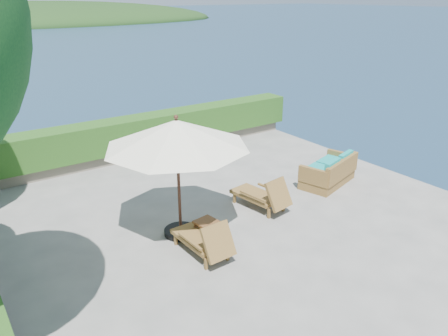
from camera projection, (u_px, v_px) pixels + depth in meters
ground at (233, 223)px, 10.42m from camera, size 12.00×12.00×0.00m
foundation at (232, 278)px, 11.00m from camera, size 12.00×12.00×3.00m
ocean at (232, 323)px, 11.54m from camera, size 600.00×600.00×0.00m
offshore_island at (27, 23)px, 131.38m from camera, size 126.00×57.60×12.60m
planter_wall_far at (135, 152)px, 14.62m from camera, size 12.00×0.60×0.36m
hedge_far at (133, 133)px, 14.37m from camera, size 12.40×0.90×1.00m
patio_umbrella at (177, 135)px, 9.10m from camera, size 3.32×3.32×2.80m
lounge_left at (204, 240)px, 9.02m from camera, size 0.74×1.58×0.90m
lounge_right at (263, 195)px, 11.00m from camera, size 0.89×1.67×0.92m
side_table at (207, 225)px, 9.56m from camera, size 0.51×0.51×0.49m
wicker_loveseat at (330, 173)px, 12.48m from camera, size 2.01×1.40×0.90m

